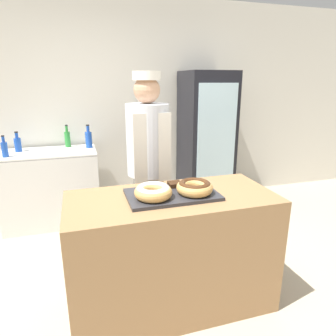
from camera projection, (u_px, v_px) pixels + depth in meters
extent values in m
plane|color=#B7A88E|center=(172.00, 301.00, 2.37)|extent=(14.00, 14.00, 0.00)
cube|color=silver|center=(124.00, 107.00, 3.95)|extent=(8.00, 0.06, 2.70)
cube|color=#997047|center=(172.00, 252.00, 2.25)|extent=(1.48, 0.68, 0.89)
cube|color=#2D2D33|center=(172.00, 195.00, 2.12)|extent=(0.64, 0.38, 0.02)
torus|color=tan|center=(153.00, 192.00, 2.02)|extent=(0.26, 0.26, 0.08)
torus|color=white|center=(153.00, 189.00, 2.01)|extent=(0.23, 0.23, 0.05)
torus|color=tan|center=(195.00, 188.00, 2.10)|extent=(0.26, 0.26, 0.08)
torus|color=#472814|center=(195.00, 185.00, 2.09)|extent=(0.23, 0.23, 0.05)
cube|color=#382111|center=(159.00, 186.00, 2.21)|extent=(0.10, 0.10, 0.03)
cube|color=#382111|center=(175.00, 184.00, 2.25)|extent=(0.10, 0.10, 0.03)
cylinder|color=#4C4C51|center=(149.00, 215.00, 2.90)|extent=(0.28, 0.28, 0.85)
cylinder|color=silver|center=(148.00, 140.00, 2.69)|extent=(0.38, 0.38, 0.64)
cube|color=silver|center=(153.00, 190.00, 2.64)|extent=(0.33, 0.02, 1.34)
sphere|color=tan|center=(147.00, 90.00, 2.57)|extent=(0.23, 0.23, 0.23)
cylinder|color=white|center=(147.00, 76.00, 2.53)|extent=(0.24, 0.24, 0.07)
cube|color=black|center=(206.00, 141.00, 4.02)|extent=(0.62, 0.63, 1.80)
cube|color=silver|center=(216.00, 143.00, 3.71)|extent=(0.51, 0.02, 1.44)
cube|color=white|center=(52.00, 188.00, 3.59)|extent=(1.08, 0.60, 0.89)
cube|color=gray|center=(48.00, 153.00, 3.47)|extent=(1.09, 0.60, 0.01)
cylinder|color=#2D8C38|center=(68.00, 139.00, 3.69)|extent=(0.07, 0.07, 0.19)
cylinder|color=#2D8C38|center=(67.00, 129.00, 3.65)|extent=(0.03, 0.03, 0.07)
cylinder|color=black|center=(66.00, 125.00, 3.64)|extent=(0.03, 0.03, 0.01)
cylinder|color=#1E4CB2|center=(5.00, 150.00, 3.20)|extent=(0.07, 0.07, 0.16)
cylinder|color=#1E4CB2|center=(3.00, 139.00, 3.17)|extent=(0.03, 0.03, 0.06)
cylinder|color=black|center=(3.00, 136.00, 3.16)|extent=(0.03, 0.03, 0.01)
cylinder|color=#1E4CB2|center=(18.00, 145.00, 3.45)|extent=(0.08, 0.08, 0.16)
cylinder|color=#1E4CB2|center=(17.00, 135.00, 3.42)|extent=(0.03, 0.03, 0.06)
cylinder|color=black|center=(16.00, 132.00, 3.41)|extent=(0.04, 0.04, 0.01)
cylinder|color=#1E4CB2|center=(89.00, 140.00, 3.65)|extent=(0.08, 0.08, 0.19)
cylinder|color=#1E4CB2|center=(88.00, 129.00, 3.61)|extent=(0.04, 0.04, 0.08)
cylinder|color=black|center=(88.00, 125.00, 3.60)|extent=(0.04, 0.04, 0.01)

